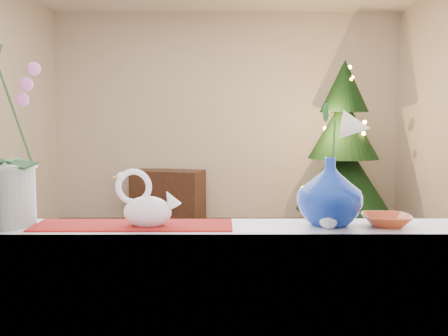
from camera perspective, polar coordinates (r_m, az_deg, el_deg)
The scene contains 12 objects.
ground at distance 4.31m, azimuth 0.68°, elevation -12.07°, with size 5.00×5.00×0.00m, color #3B2318.
wall_back at distance 6.61m, azimuth 0.36°, elevation 5.87°, with size 4.50×0.10×2.70m, color beige.
wall_front at distance 1.61m, azimuth 2.11°, elevation 7.50°, with size 4.50×0.10×2.70m, color beige.
windowsill at distance 1.78m, azimuth 1.89°, elevation -7.26°, with size 2.20×0.26×0.04m, color white.
runner at distance 1.81m, azimuth -10.32°, elevation -6.45°, with size 0.70×0.20×0.01m, color maroon.
swan at distance 1.76m, azimuth -8.74°, elevation -3.61°, with size 0.23×0.10×0.19m, color white, non-canonical shape.
blue_vase at distance 1.82m, azimuth 11.99°, elevation -2.06°, with size 0.27×0.27×0.28m, color navy.
lily at distance 1.80m, azimuth 12.14°, elevation 5.66°, with size 0.15×0.09×0.21m, color silver, non-canonical shape.
paperweight at distance 1.76m, azimuth 11.85°, elevation -5.72°, with size 0.07×0.07×0.07m, color white.
amber_dish at distance 1.86m, azimuth 18.06°, elevation -5.79°, with size 0.14×0.14×0.04m, color #B04220.
xmas_tree at distance 6.11m, azimuth 13.47°, elevation 2.56°, with size 1.10×1.10×2.02m, color black, non-canonical shape.
side_table at distance 6.47m, azimuth -6.41°, elevation -3.19°, with size 0.89×0.44×0.67m, color black.
Camera 1 is at (-0.06, -4.11, 1.29)m, focal length 40.00 mm.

